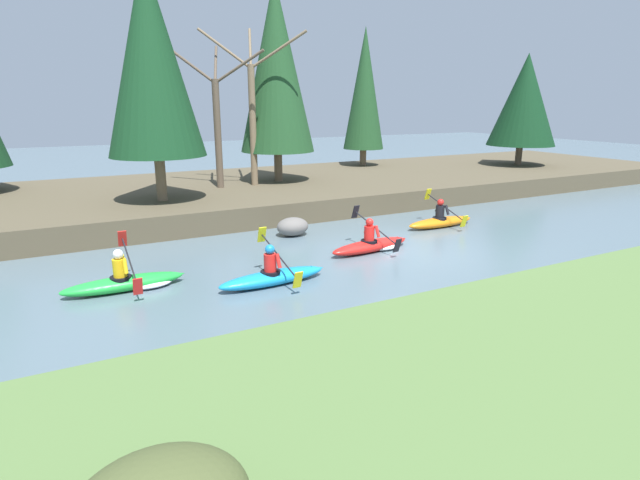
{
  "coord_description": "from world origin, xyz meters",
  "views": [
    {
      "loc": [
        -8.77,
        -11.24,
        4.22
      ],
      "look_at": [
        -2.65,
        0.53,
        0.55
      ],
      "focal_mm": 28.0,
      "sensor_mm": 36.0,
      "label": 1
    }
  ],
  "objects_px": {
    "kayaker_trailing": "(273,276)",
    "kayaker_far_back": "(129,282)",
    "kayaker_lead": "(441,221)",
    "boulder_midstream": "(293,227)",
    "kayaker_middle": "(373,244)"
  },
  "relations": [
    {
      "from": "kayaker_trailing",
      "to": "kayaker_middle",
      "type": "bearing_deg",
      "value": 15.56
    },
    {
      "from": "kayaker_lead",
      "to": "kayaker_middle",
      "type": "bearing_deg",
      "value": -160.46
    },
    {
      "from": "kayaker_lead",
      "to": "kayaker_far_back",
      "type": "relative_size",
      "value": 1.0
    },
    {
      "from": "kayaker_lead",
      "to": "boulder_midstream",
      "type": "distance_m",
      "value": 5.27
    },
    {
      "from": "kayaker_lead",
      "to": "kayaker_middle",
      "type": "distance_m",
      "value": 3.97
    },
    {
      "from": "kayaker_trailing",
      "to": "kayaker_far_back",
      "type": "bearing_deg",
      "value": 155.32
    },
    {
      "from": "kayaker_middle",
      "to": "kayaker_trailing",
      "type": "xyz_separation_m",
      "value": [
        -3.67,
        -1.25,
        0.02
      ]
    },
    {
      "from": "kayaker_lead",
      "to": "boulder_midstream",
      "type": "bearing_deg",
      "value": 164.79
    },
    {
      "from": "kayaker_middle",
      "to": "kayaker_far_back",
      "type": "relative_size",
      "value": 1.01
    },
    {
      "from": "kayaker_lead",
      "to": "boulder_midstream",
      "type": "height_order",
      "value": "kayaker_lead"
    },
    {
      "from": "kayaker_middle",
      "to": "kayaker_trailing",
      "type": "bearing_deg",
      "value": -167.88
    },
    {
      "from": "kayaker_middle",
      "to": "kayaker_trailing",
      "type": "relative_size",
      "value": 1.0
    },
    {
      "from": "kayaker_trailing",
      "to": "kayaker_far_back",
      "type": "relative_size",
      "value": 1.0
    },
    {
      "from": "kayaker_lead",
      "to": "kayaker_far_back",
      "type": "distance_m",
      "value": 10.61
    },
    {
      "from": "kayaker_trailing",
      "to": "kayaker_far_back",
      "type": "distance_m",
      "value": 3.35
    }
  ]
}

